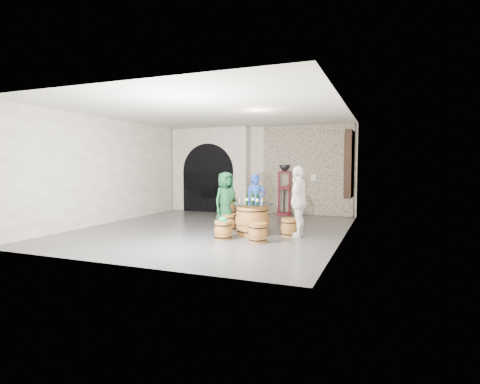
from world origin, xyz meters
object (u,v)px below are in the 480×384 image
at_px(barrel_stool_far, 256,221).
at_px(side_barrel, 229,206).
at_px(barrel_stool_near_left, 223,230).
at_px(person_blue, 256,201).
at_px(barrel_stool_left, 229,222).
at_px(barrel_stool_right, 289,227).
at_px(person_green, 226,201).
at_px(corking_press, 284,186).
at_px(wine_bottle_right, 253,198).
at_px(person_white, 299,201).
at_px(barrel_stool_near_right, 258,233).
at_px(wine_bottle_center, 257,199).
at_px(wine_bottle_left, 247,198).
at_px(barrel_table, 252,219).

distance_m(barrel_stool_far, side_barrel, 3.15).
relative_size(barrel_stool_near_left, person_blue, 0.29).
height_order(barrel_stool_left, barrel_stool_near_left, same).
bearing_deg(barrel_stool_far, barrel_stool_right, -32.92).
distance_m(person_green, corking_press, 3.68).
bearing_deg(wine_bottle_right, person_white, 3.67).
distance_m(barrel_stool_near_right, barrel_stool_near_left, 0.89).
height_order(person_green, wine_bottle_center, person_green).
relative_size(barrel_stool_right, corking_press, 0.25).
distance_m(barrel_stool_near_left, person_blue, 1.89).
distance_m(barrel_stool_left, barrel_stool_near_right, 1.78).
height_order(barrel_stool_left, wine_bottle_center, wine_bottle_center).
bearing_deg(side_barrel, barrel_stool_far, -53.07).
height_order(wine_bottle_left, wine_bottle_right, same).
bearing_deg(barrel_table, barrel_stool_left, 153.59).
bearing_deg(person_white, person_green, -95.09).
bearing_deg(barrel_stool_near_right, barrel_stool_right, 63.95).
height_order(barrel_stool_near_left, person_green, person_green).
height_order(barrel_table, barrel_stool_near_left, barrel_table).
height_order(barrel_stool_right, side_barrel, side_barrel).
relative_size(barrel_stool_left, barrel_stool_far, 1.00).
bearing_deg(wine_bottle_left, barrel_stool_left, 148.39).
distance_m(side_barrel, corking_press, 2.10).
bearing_deg(wine_bottle_left, corking_press, 91.66).
bearing_deg(barrel_stool_right, corking_press, 106.72).
xyz_separation_m(barrel_stool_near_right, person_blue, (-0.68, 1.81, 0.54)).
bearing_deg(corking_press, barrel_stool_left, -109.35).
xyz_separation_m(barrel_stool_near_left, corking_press, (0.20, 4.90, 0.82)).
xyz_separation_m(person_white, side_barrel, (-3.26, 3.22, -0.56)).
xyz_separation_m(barrel_stool_right, person_blue, (-1.16, 0.82, 0.54)).
bearing_deg(barrel_stool_left, barrel_stool_right, -8.11).
distance_m(barrel_stool_left, wine_bottle_center, 1.33).
xyz_separation_m(barrel_stool_right, side_barrel, (-3.04, 3.26, 0.10)).
height_order(barrel_stool_right, person_green, person_green).
height_order(barrel_stool_near_right, person_white, person_white).
bearing_deg(barrel_stool_far, person_green, -148.90).
xyz_separation_m(barrel_stool_left, barrel_stool_near_right, (1.27, -1.24, 0.00)).
height_order(barrel_stool_right, barrel_stool_near_right, same).
xyz_separation_m(barrel_stool_near_left, side_barrel, (-1.67, 4.24, 0.10)).
relative_size(side_barrel, corking_press, 0.36).
height_order(barrel_stool_left, barrel_stool_right, same).
bearing_deg(barrel_stool_near_right, wine_bottle_center, 110.15).
height_order(person_blue, corking_press, corking_press).
xyz_separation_m(barrel_stool_near_left, wine_bottle_right, (0.42, 0.95, 0.72)).
xyz_separation_m(wine_bottle_left, wine_bottle_center, (0.30, -0.08, 0.00)).
distance_m(barrel_stool_left, corking_press, 3.80).
relative_size(barrel_table, person_green, 0.66).
bearing_deg(barrel_stool_right, barrel_stool_far, 147.08).
distance_m(barrel_table, side_barrel, 4.03).
bearing_deg(barrel_table, barrel_stool_near_right, -62.30).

